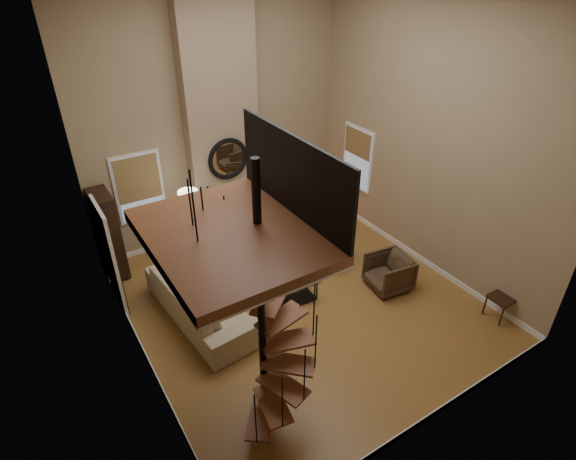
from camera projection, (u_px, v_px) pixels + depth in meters
ground at (299, 300)px, 8.99m from camera, size 6.00×6.50×0.01m
back_wall at (217, 118)px, 9.88m from camera, size 6.00×0.02×5.50m
front_wall at (460, 271)px, 5.21m from camera, size 6.00×0.02×5.50m
left_wall at (116, 220)px, 6.18m from camera, size 0.02×6.50×5.50m
right_wall at (429, 137)px, 8.91m from camera, size 0.02×6.50×5.50m
baseboard_back at (226, 225)px, 11.29m from camera, size 6.00×0.02×0.12m
baseboard_front at (423, 421)px, 6.63m from camera, size 6.00×0.02×0.12m
baseboard_left at (148, 360)px, 7.59m from camera, size 0.02×6.50×0.12m
baseboard_right at (410, 251)px, 10.32m from camera, size 0.02×6.50×0.12m
chimney_breast at (221, 120)px, 9.75m from camera, size 1.60×0.38×5.50m
hearth at (239, 239)px, 10.83m from camera, size 1.50×0.60×0.04m
firebox at (232, 214)px, 10.76m from camera, size 0.95×0.02×0.72m
mantel at (232, 193)px, 10.38m from camera, size 1.70×0.18×0.06m
mirror_frame at (228, 159)px, 10.01m from camera, size 0.94×0.10×0.94m
mirror_disc at (228, 159)px, 10.01m from camera, size 0.80×0.01×0.80m
vase_left at (208, 192)px, 10.08m from camera, size 0.24×0.24×0.25m
vase_right at (254, 181)px, 10.62m from camera, size 0.20×0.20×0.21m
window_back at (139, 187)px, 9.59m from camera, size 1.02×0.06×1.52m
window_right at (358, 157)px, 10.93m from camera, size 0.06×1.02×1.52m
entry_door at (111, 258)px, 8.39m from camera, size 0.10×1.05×2.16m
loft at (238, 229)px, 5.06m from camera, size 1.70×2.20×1.09m
spiral_stair at (262, 318)px, 5.95m from camera, size 1.47×1.47×4.06m
hutch at (108, 234)px, 9.26m from camera, size 0.38×0.81×1.82m
sofa at (200, 300)px, 8.39m from camera, size 1.28×2.76×0.78m
armchair_near at (333, 247)px, 9.94m from camera, size 0.92×0.91×0.66m
armchair_far at (392, 272)px, 9.18m from camera, size 0.89×0.88×0.72m
coffee_table at (288, 290)px, 8.80m from camera, size 1.18×0.64×0.44m
bowl at (286, 280)px, 8.73m from camera, size 0.34×0.34×0.08m
book at (307, 281)px, 8.76m from camera, size 0.27×0.32×0.03m
floor_lamp at (189, 204)px, 9.37m from camera, size 0.41×0.41×1.71m
accent_lamp at (284, 207)px, 11.69m from camera, size 0.15×0.15×0.54m
side_chair at (506, 293)px, 8.35m from camera, size 0.43×0.41×0.92m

